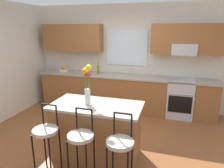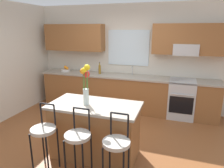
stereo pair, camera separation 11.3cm
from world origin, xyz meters
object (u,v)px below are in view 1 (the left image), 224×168
bar_stool_far (120,146)px  oven_range (180,98)px  kitchen_island (97,130)px  bar_stool_middle (81,139)px  bar_stool_near (46,133)px  flower_vase (87,82)px  fruit_bowl_oranges (64,70)px  bottle_olive_oil (98,69)px

bar_stool_far → oven_range: bearing=73.4°
oven_range → kitchen_island: 2.50m
oven_range → bar_stool_middle: size_ratio=0.88×
bar_stool_far → bar_stool_near: bearing=180.0°
flower_vase → fruit_bowl_oranges: 2.76m
kitchen_island → bar_stool_near: bar_stool_near is taller
fruit_bowl_oranges → bottle_olive_oil: (1.03, -0.00, 0.07)m
flower_vase → oven_range: bearing=55.5°
kitchen_island → bottle_olive_oil: bearing=109.5°
oven_range → kitchen_island: same height
bar_stool_far → fruit_bowl_oranges: 3.60m
bar_stool_middle → flower_vase: flower_vase is taller
oven_range → bar_stool_far: 2.82m
fruit_bowl_oranges → bar_stool_far: bearing=-49.4°
bar_stool_near → fruit_bowl_oranges: fruit_bowl_oranges is taller
oven_range → bar_stool_near: bearing=-125.2°
oven_range → fruit_bowl_oranges: 3.18m
oven_range → bar_stool_near: (-1.90, -2.70, 0.18)m
flower_vase → bottle_olive_oil: size_ratio=2.09×
oven_range → bottle_olive_oil: 2.18m
bar_stool_near → bar_stool_far: same height
oven_range → bar_stool_far: bearing=-106.6°
oven_range → bar_stool_middle: bar_stool_middle is taller
bar_stool_near → flower_vase: flower_vase is taller
bar_stool_far → flower_vase: size_ratio=1.60×
bar_stool_near → bottle_olive_oil: (-0.20, 2.72, 0.41)m
bottle_olive_oil → bar_stool_far: bearing=-64.4°
oven_range → flower_vase: size_ratio=1.42×
bar_stool_near → bar_stool_middle: bearing=0.0°
bar_stool_near → bottle_olive_oil: 2.76m
oven_range → bottle_olive_oil: (-2.11, 0.02, 0.58)m
bar_stool_middle → flower_vase: size_ratio=1.60×
bar_stool_near → flower_vase: 0.96m
bar_stool_far → bar_stool_middle: bearing=180.0°
flower_vase → fruit_bowl_oranges: (-1.66, 2.17, -0.32)m
oven_range → bar_stool_middle: 3.02m
oven_range → bar_stool_far: size_ratio=0.88×
bar_stool_far → fruit_bowl_oranges: size_ratio=4.34×
bar_stool_middle → bar_stool_near: bearing=180.0°
flower_vase → bottle_olive_oil: (-0.63, 2.17, -0.25)m
kitchen_island → fruit_bowl_oranges: fruit_bowl_oranges is taller
kitchen_island → flower_vase: bearing=-161.5°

